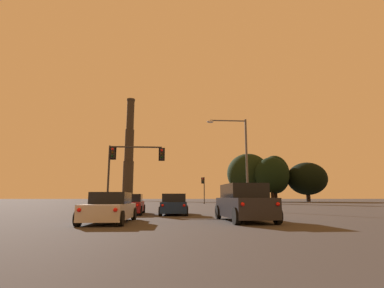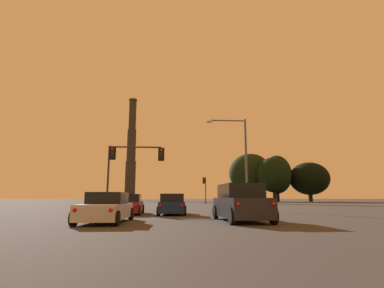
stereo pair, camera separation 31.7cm
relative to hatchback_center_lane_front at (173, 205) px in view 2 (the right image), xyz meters
name	(u,v)px [view 2 (the right image)]	position (x,y,z in m)	size (l,w,h in m)	color
hatchback_center_lane_front	(173,205)	(0.00, 0.00, 0.00)	(2.08, 4.17, 1.44)	navy
sedan_left_lane_front	(129,205)	(-3.18, 0.97, 0.00)	(2.11, 4.75, 1.43)	maroon
suv_right_lane_second	(241,203)	(3.42, -6.11, 0.23)	(2.31, 4.98, 1.86)	#232328
sedan_left_lane_second	(107,208)	(-3.17, -6.43, 0.00)	(2.09, 4.74, 1.43)	silver
traffic_light_overhead_left	(127,161)	(-4.24, 6.53, 3.87)	(5.29, 0.50, 5.94)	#2D2D30
traffic_light_far_right	(205,186)	(6.54, 39.79, 2.83)	(0.78, 0.50, 5.31)	#2D2D30
street_lamp	(239,153)	(6.06, 5.49, 4.57)	(3.76, 0.36, 8.42)	#56565B
smokestack	(131,159)	(-17.12, 101.03, 15.91)	(6.70, 6.70, 42.13)	#2B2722
treeline_far_left	(250,174)	(24.08, 70.38, 7.84)	(13.27, 11.94, 14.77)	black
treeline_center_right	(309,179)	(40.97, 66.40, 6.16)	(11.87, 10.69, 11.70)	black
treeline_left_mid	(274,175)	(29.12, 63.57, 7.02)	(9.85, 8.87, 12.79)	black
treeline_far_right	(277,174)	(31.48, 67.46, 7.44)	(8.77, 7.90, 13.86)	black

